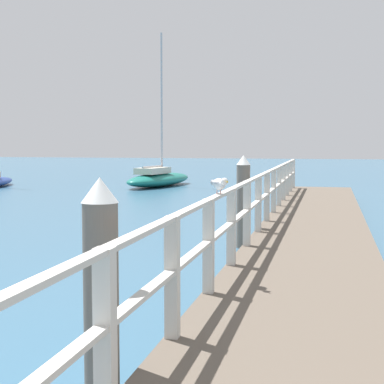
% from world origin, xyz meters
% --- Properties ---
extents(pier_deck, '(2.25, 24.68, 0.43)m').
position_xyz_m(pier_deck, '(0.00, 12.34, 0.22)').
color(pier_deck, brown).
rests_on(pier_deck, ground_plane).
extents(pier_railing, '(0.12, 23.20, 1.11)m').
position_xyz_m(pier_railing, '(-1.04, 12.34, 1.12)').
color(pier_railing, beige).
rests_on(pier_railing, pier_deck).
extents(dock_piling_near, '(0.29, 0.29, 1.93)m').
position_xyz_m(dock_piling_near, '(-1.42, 4.99, 0.97)').
color(dock_piling_near, '#6B6056').
rests_on(dock_piling_near, ground_plane).
extents(dock_piling_far, '(0.29, 0.29, 1.93)m').
position_xyz_m(dock_piling_far, '(-1.42, 12.92, 0.97)').
color(dock_piling_far, '#6B6056').
rests_on(dock_piling_far, ground_plane).
extents(seagull_foreground, '(0.30, 0.42, 0.21)m').
position_xyz_m(seagull_foreground, '(-1.04, 8.05, 1.68)').
color(seagull_foreground, white).
rests_on(seagull_foreground, pier_railing).
extents(boat_2, '(2.80, 6.05, 7.57)m').
position_xyz_m(boat_2, '(-7.96, 29.18, 0.41)').
color(boat_2, '#197266').
rests_on(boat_2, ground_plane).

